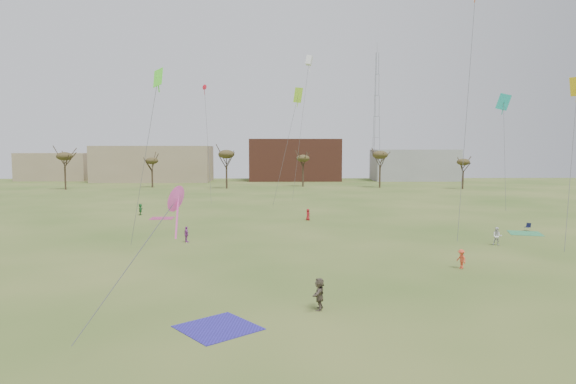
{
  "coord_description": "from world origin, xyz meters",
  "views": [
    {
      "loc": [
        -1.17,
        -28.93,
        8.91
      ],
      "look_at": [
        0.0,
        12.0,
        5.5
      ],
      "focal_mm": 31.59,
      "sensor_mm": 36.0,
      "label": 1
    }
  ],
  "objects": [
    {
      "name": "building_tan_west",
      "position": [
        -65.0,
        122.0,
        4.0
      ],
      "size": [
        20.0,
        12.0,
        8.0
      ],
      "primitive_type": "cube",
      "color": "#937F60",
      "rests_on": "ground"
    },
    {
      "name": "blanket_blue",
      "position": [
        -3.98,
        -4.12,
        0.0
      ],
      "size": [
        4.84,
        4.84,
        0.03
      ],
      "primitive_type": "cube",
      "rotation": [
        0.0,
        0.0,
        0.67
      ],
      "color": "#2B2398",
      "rests_on": "ground"
    },
    {
      "name": "ground",
      "position": [
        0.0,
        0.0,
        0.0
      ],
      "size": [
        260.0,
        260.0,
        0.0
      ],
      "primitive_type": "plane",
      "color": "#32531A",
      "rests_on": "ground"
    },
    {
      "name": "kites_aloft",
      "position": [
        2.83,
        33.33,
        17.43
      ],
      "size": [
        61.47,
        61.56,
        24.9
      ],
      "color": "gold",
      "rests_on": "ground"
    },
    {
      "name": "tree_line",
      "position": [
        -2.85,
        79.12,
        7.09
      ],
      "size": [
        117.44,
        49.32,
        8.91
      ],
      "color": "#3A2B1E",
      "rests_on": "ground"
    },
    {
      "name": "camp_chair_right",
      "position": [
        26.84,
        25.56,
        0.26
      ],
      "size": [
        0.73,
        0.72,
        0.87
      ],
      "rotation": [
        0.0,
        0.0,
        5.3
      ],
      "color": "#131635",
      "rests_on": "ground"
    },
    {
      "name": "blanket_olive",
      "position": [
        25.75,
        23.91,
        0.0
      ],
      "size": [
        4.03,
        4.03,
        0.03
      ],
      "primitive_type": "cube",
      "rotation": [
        0.0,
        0.0,
        2.84
      ],
      "color": "#328954",
      "rests_on": "ground"
    },
    {
      "name": "blanket_plum",
      "position": [
        -15.76,
        37.04,
        0.0
      ],
      "size": [
        3.08,
        3.08,
        0.03
      ],
      "primitive_type": "cube",
      "rotation": [
        0.0,
        0.0,
        1.63
      ],
      "color": "#A53266",
      "rests_on": "ground"
    },
    {
      "name": "spectator_mid_e",
      "position": [
        19.72,
        17.25,
        0.86
      ],
      "size": [
        1.03,
        0.94,
        1.72
      ],
      "primitive_type": "imported",
      "rotation": [
        0.0,
        0.0,
        5.85
      ],
      "color": "silver",
      "rests_on": "ground"
    },
    {
      "name": "building_brick",
      "position": [
        5.0,
        120.0,
        6.0
      ],
      "size": [
        26.0,
        16.0,
        12.0
      ],
      "primitive_type": "cube",
      "color": "brown",
      "rests_on": "ground"
    },
    {
      "name": "building_tan",
      "position": [
        -35.0,
        115.0,
        5.0
      ],
      "size": [
        32.0,
        14.0,
        10.0
      ],
      "primitive_type": "cube",
      "color": "#937F60",
      "rests_on": "ground"
    },
    {
      "name": "spectator_fore_c",
      "position": [
        1.37,
        -1.34,
        0.9
      ],
      "size": [
        0.94,
        1.76,
        1.81
      ],
      "primitive_type": "imported",
      "rotation": [
        0.0,
        0.0,
        4.46
      ],
      "color": "brown",
      "rests_on": "ground"
    },
    {
      "name": "building_grey",
      "position": [
        40.0,
        118.0,
        4.5
      ],
      "size": [
        24.0,
        12.0,
        9.0
      ],
      "primitive_type": "cube",
      "color": "gray",
      "rests_on": "ground"
    },
    {
      "name": "radio_tower",
      "position": [
        30.0,
        125.0,
        19.21
      ],
      "size": [
        1.51,
        1.72,
        41.0
      ],
      "color": "#9EA3A8",
      "rests_on": "ground"
    },
    {
      "name": "flyer_mid_b",
      "position": [
        12.94,
        8.18,
        0.73
      ],
      "size": [
        0.81,
        1.07,
        1.46
      ],
      "primitive_type": "imported",
      "rotation": [
        0.0,
        0.0,
        5.03
      ],
      "color": "#E94A2B",
      "rests_on": "ground"
    },
    {
      "name": "flyer_far_b",
      "position": [
        3.18,
        34.65,
        0.73
      ],
      "size": [
        0.72,
        0.85,
        1.47
      ],
      "primitive_type": "imported",
      "rotation": [
        0.0,
        0.0,
        1.14
      ],
      "color": "maroon",
      "rests_on": "ground"
    },
    {
      "name": "flyer_far_a",
      "position": [
        -19.44,
        40.57,
        0.78
      ],
      "size": [
        0.68,
        1.49,
        1.55
      ],
      "primitive_type": "imported",
      "rotation": [
        0.0,
        0.0,
        1.73
      ],
      "color": "#22672D",
      "rests_on": "ground"
    },
    {
      "name": "spectator_mid_d",
      "position": [
        -9.6,
        19.67,
        0.77
      ],
      "size": [
        0.78,
        0.98,
        1.55
      ],
      "primitive_type": "imported",
      "rotation": [
        0.0,
        0.0,
        2.09
      ],
      "color": "#A847AB",
      "rests_on": "ground"
    }
  ]
}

